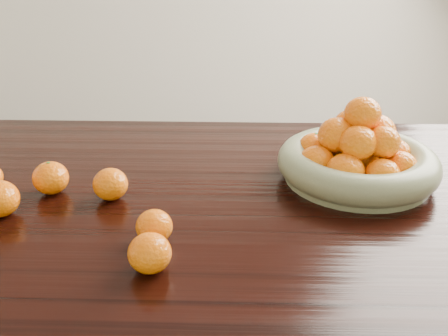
{
  "coord_description": "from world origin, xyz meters",
  "views": [
    {
      "loc": [
        0.01,
        -0.96,
        1.26
      ],
      "look_at": [
        -0.02,
        -0.02,
        0.83
      ],
      "focal_mm": 40.0,
      "sensor_mm": 36.0,
      "label": 1
    }
  ],
  "objects": [
    {
      "name": "dining_table",
      "position": [
        0.0,
        0.0,
        0.66
      ],
      "size": [
        2.0,
        1.0,
        0.75
      ],
      "color": "black",
      "rests_on": "ground"
    },
    {
      "name": "fruit_bowl",
      "position": [
        0.29,
        0.1,
        0.8
      ],
      "size": [
        0.37,
        0.37,
        0.2
      ],
      "rotation": [
        0.0,
        0.0,
        0.1
      ],
      "color": "gray",
      "rests_on": "dining_table"
    },
    {
      "name": "loose_orange_0",
      "position": [
        -0.4,
        0.01,
        0.79
      ],
      "size": [
        0.08,
        0.08,
        0.07
      ],
      "primitive_type": "ellipsoid",
      "color": "orange",
      "rests_on": "dining_table"
    },
    {
      "name": "loose_orange_1",
      "position": [
        -0.14,
        -0.18,
        0.78
      ],
      "size": [
        0.07,
        0.07,
        0.06
      ],
      "primitive_type": "ellipsoid",
      "color": "orange",
      "rests_on": "dining_table"
    },
    {
      "name": "loose_orange_2",
      "position": [
        -0.13,
        -0.27,
        0.78
      ],
      "size": [
        0.07,
        0.07,
        0.07
      ],
      "primitive_type": "ellipsoid",
      "color": "orange",
      "rests_on": "dining_table"
    },
    {
      "name": "loose_orange_3",
      "position": [
        -0.26,
        -0.01,
        0.78
      ],
      "size": [
        0.07,
        0.07,
        0.07
      ],
      "primitive_type": "ellipsoid",
      "color": "orange",
      "rests_on": "dining_table"
    }
  ]
}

